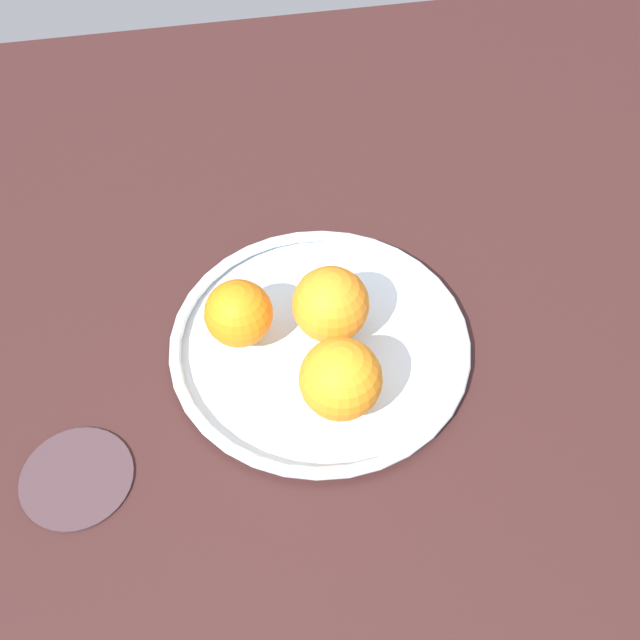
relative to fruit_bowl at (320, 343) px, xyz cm
name	(u,v)px	position (x,y,z in cm)	size (l,w,h in cm)	color
ground_plane	(320,360)	(0.00, 0.00, -2.92)	(121.88, 121.88, 4.00)	#331A19
fruit_bowl	(320,343)	(0.00, 0.00, 0.00)	(30.36, 30.36, 1.80)	silver
orange_back_left	(239,313)	(-7.70, 1.91, 4.25)	(6.74, 6.74, 6.74)	orange
orange_center	(331,304)	(1.25, 1.08, 4.69)	(7.60, 7.60, 7.60)	orange
orange_back_right	(341,379)	(0.54, -7.59, 4.73)	(7.68, 7.68, 7.68)	orange
ambient_coaster	(76,477)	(-24.28, -10.35, -0.62)	(10.31, 10.31, 0.60)	#3E2B31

